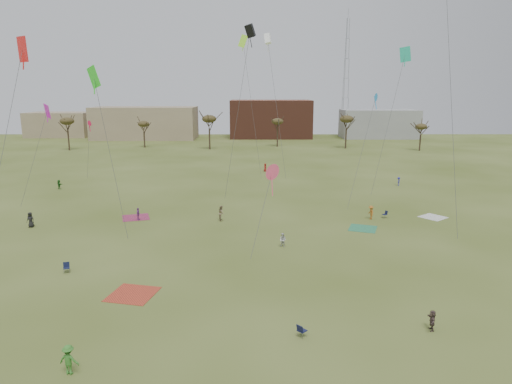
{
  "coord_description": "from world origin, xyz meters",
  "views": [
    {
      "loc": [
        -0.07,
        -31.61,
        15.24
      ],
      "look_at": [
        0.0,
        12.0,
        5.5
      ],
      "focal_mm": 32.15,
      "sensor_mm": 36.0,
      "label": 1
    }
  ],
  "objects_px": {
    "flyer_near_center": "(69,360)",
    "camp_chair_center": "(302,333)",
    "radio_tower": "(346,78)",
    "camp_chair_left": "(67,270)",
    "camp_chair_right": "(385,216)"
  },
  "relations": [
    {
      "from": "camp_chair_left",
      "to": "camp_chair_right",
      "type": "relative_size",
      "value": 1.0
    },
    {
      "from": "camp_chair_left",
      "to": "camp_chair_center",
      "type": "height_order",
      "value": "same"
    },
    {
      "from": "camp_chair_left",
      "to": "camp_chair_center",
      "type": "bearing_deg",
      "value": -49.29
    },
    {
      "from": "camp_chair_center",
      "to": "camp_chair_right",
      "type": "relative_size",
      "value": 1.0
    },
    {
      "from": "flyer_near_center",
      "to": "camp_chair_left",
      "type": "bearing_deg",
      "value": -57.16
    },
    {
      "from": "camp_chair_right",
      "to": "radio_tower",
      "type": "distance_m",
      "value": 105.54
    },
    {
      "from": "flyer_near_center",
      "to": "camp_chair_center",
      "type": "distance_m",
      "value": 13.69
    },
    {
      "from": "radio_tower",
      "to": "camp_chair_right",
      "type": "bearing_deg",
      "value": -97.92
    },
    {
      "from": "camp_chair_right",
      "to": "flyer_near_center",
      "type": "bearing_deg",
      "value": -55.99
    },
    {
      "from": "camp_chair_center",
      "to": "radio_tower",
      "type": "height_order",
      "value": "radio_tower"
    },
    {
      "from": "flyer_near_center",
      "to": "radio_tower",
      "type": "xyz_separation_m",
      "value": [
        40.26,
        134.22,
        18.35
      ]
    },
    {
      "from": "flyer_near_center",
      "to": "camp_chair_center",
      "type": "bearing_deg",
      "value": -153.34
    },
    {
      "from": "camp_chair_center",
      "to": "radio_tower",
      "type": "relative_size",
      "value": 0.02
    },
    {
      "from": "camp_chair_left",
      "to": "radio_tower",
      "type": "xyz_separation_m",
      "value": [
        46.18,
        119.93,
        18.95
      ]
    },
    {
      "from": "flyer_near_center",
      "to": "camp_chair_left",
      "type": "distance_m",
      "value": 15.48
    }
  ]
}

